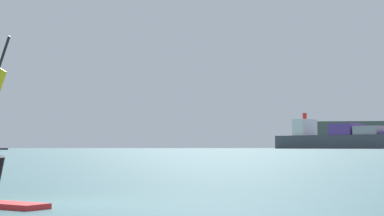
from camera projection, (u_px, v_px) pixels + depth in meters
name	position (u px, v px, depth m)	size (l,w,h in m)	color
ground_plane	(60.00, 204.00, 15.67)	(4000.00, 4000.00, 0.00)	#386066
cargo_ship	(378.00, 138.00, 589.38)	(163.45, 173.73, 34.64)	#3F444C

